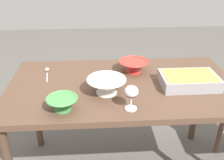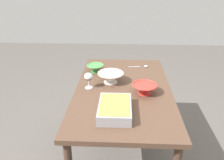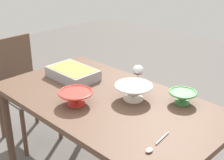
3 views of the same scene
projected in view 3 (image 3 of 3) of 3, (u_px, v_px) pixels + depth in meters
name	position (u px, v px, depth m)	size (l,w,h in m)	color
dining_table	(108.00, 111.00, 1.97)	(1.44, 0.80, 0.75)	brown
chair	(22.00, 86.00, 2.76)	(0.42, 0.39, 0.89)	#595959
wine_glass	(138.00, 71.00, 2.10)	(0.07, 0.07, 0.14)	white
casserole_dish	(73.00, 73.00, 2.22)	(0.34, 0.23, 0.07)	#99999E
mixing_bowl	(134.00, 91.00, 1.92)	(0.23, 0.23, 0.10)	white
small_bowl	(183.00, 96.00, 1.88)	(0.17, 0.17, 0.08)	#4C994C
serving_bowl	(76.00, 97.00, 1.87)	(0.20, 0.20, 0.08)	red
serving_spoon	(153.00, 146.00, 1.49)	(0.05, 0.21, 0.01)	silver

